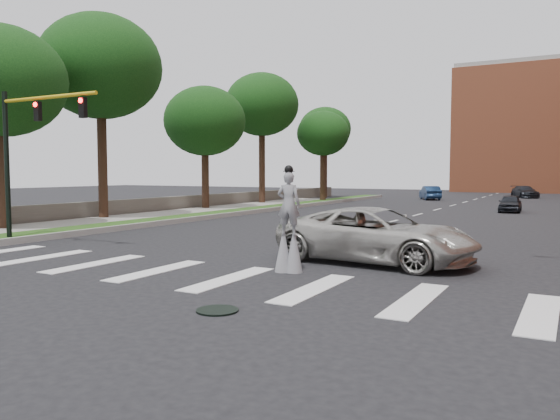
% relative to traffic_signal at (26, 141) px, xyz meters
% --- Properties ---
extents(ground_plane, '(160.00, 160.00, 0.00)m').
position_rel_traffic_signal_xyz_m(ground_plane, '(9.78, -3.00, -4.15)').
color(ground_plane, black).
rests_on(ground_plane, ground).
extents(grass_median, '(2.00, 60.00, 0.25)m').
position_rel_traffic_signal_xyz_m(grass_median, '(-1.72, 17.00, -4.03)').
color(grass_median, '#1F4213').
rests_on(grass_median, ground).
extents(median_curb, '(0.20, 60.00, 0.28)m').
position_rel_traffic_signal_xyz_m(median_curb, '(-0.67, 17.00, -4.01)').
color(median_curb, gray).
rests_on(median_curb, ground).
extents(sidewalk_left, '(4.00, 60.00, 0.18)m').
position_rel_traffic_signal_xyz_m(sidewalk_left, '(-4.72, 7.00, -4.06)').
color(sidewalk_left, gray).
rests_on(sidewalk_left, ground).
extents(stone_wall, '(0.50, 56.00, 1.10)m').
position_rel_traffic_signal_xyz_m(stone_wall, '(-7.22, 19.00, -3.60)').
color(stone_wall, '#5C574F').
rests_on(stone_wall, ground).
extents(manhole, '(0.90, 0.90, 0.04)m').
position_rel_traffic_signal_xyz_m(manhole, '(12.78, -5.00, -4.13)').
color(manhole, black).
rests_on(manhole, ground).
extents(building_backdrop, '(26.00, 14.00, 18.00)m').
position_rel_traffic_signal_xyz_m(building_backdrop, '(15.78, 75.00, 4.85)').
color(building_backdrop, '#CA653F').
rests_on(building_backdrop, ground).
extents(traffic_signal, '(5.30, 0.23, 6.20)m').
position_rel_traffic_signal_xyz_m(traffic_signal, '(0.00, 0.00, 0.00)').
color(traffic_signal, black).
rests_on(traffic_signal, ground).
extents(stilt_performer, '(0.83, 0.58, 3.14)m').
position_rel_traffic_signal_xyz_m(stilt_performer, '(12.00, -0.27, -2.87)').
color(stilt_performer, black).
rests_on(stilt_performer, ground).
extents(suv_crossing, '(6.72, 3.63, 1.79)m').
position_rel_traffic_signal_xyz_m(suv_crossing, '(13.72, 2.56, -3.26)').
color(suv_crossing, '#B8B6AE').
rests_on(suv_crossing, ground).
extents(car_near, '(1.69, 3.83, 1.28)m').
position_rel_traffic_signal_xyz_m(car_near, '(15.07, 28.83, -3.51)').
color(car_near, black).
rests_on(car_near, ground).
extents(car_mid, '(3.24, 4.63, 1.45)m').
position_rel_traffic_signal_xyz_m(car_mid, '(5.63, 44.08, -3.43)').
color(car_mid, navy).
rests_on(car_mid, ground).
extents(car_far, '(3.69, 5.07, 1.36)m').
position_rel_traffic_signal_xyz_m(car_far, '(14.11, 53.48, -3.47)').
color(car_far, black).
rests_on(car_far, ground).
extents(tree_2, '(7.32, 7.32, 12.35)m').
position_rel_traffic_signal_xyz_m(tree_2, '(-5.97, 9.62, 5.05)').
color(tree_2, black).
rests_on(tree_2, ground).
extents(tree_3, '(6.24, 6.24, 9.47)m').
position_rel_traffic_signal_xyz_m(tree_3, '(-5.83, 19.82, 2.64)').
color(tree_3, black).
rests_on(tree_3, ground).
extents(tree_4, '(6.62, 6.62, 11.78)m').
position_rel_traffic_signal_xyz_m(tree_4, '(-5.71, 28.20, 4.77)').
color(tree_4, black).
rests_on(tree_4, ground).
extents(tree_5, '(5.86, 5.86, 10.22)m').
position_rel_traffic_signal_xyz_m(tree_5, '(-5.81, 42.33, 3.53)').
color(tree_5, black).
rests_on(tree_5, ground).
extents(tree_6, '(5.03, 5.03, 8.75)m').
position_rel_traffic_signal_xyz_m(tree_6, '(-2.17, 33.72, 2.41)').
color(tree_6, black).
rests_on(tree_6, ground).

